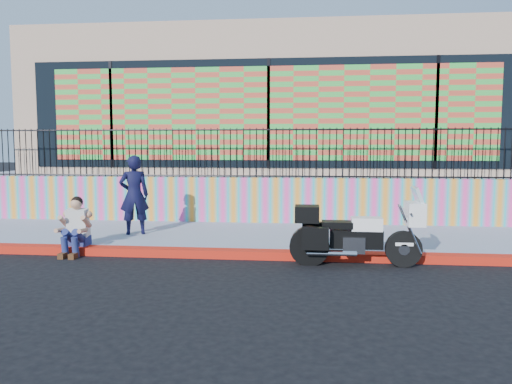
# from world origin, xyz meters

# --- Properties ---
(ground) EXTENTS (90.00, 90.00, 0.00)m
(ground) POSITION_xyz_m (0.00, 0.00, 0.00)
(ground) COLOR black
(ground) RESTS_ON ground
(red_curb) EXTENTS (16.00, 0.30, 0.15)m
(red_curb) POSITION_xyz_m (0.00, 0.00, 0.07)
(red_curb) COLOR red
(red_curb) RESTS_ON ground
(sidewalk) EXTENTS (16.00, 3.00, 0.15)m
(sidewalk) POSITION_xyz_m (0.00, 1.65, 0.07)
(sidewalk) COLOR #888EA4
(sidewalk) RESTS_ON ground
(mural_wall) EXTENTS (16.00, 0.20, 1.10)m
(mural_wall) POSITION_xyz_m (0.00, 3.25, 0.70)
(mural_wall) COLOR #FF439F
(mural_wall) RESTS_ON sidewalk
(metal_fence) EXTENTS (15.80, 0.04, 1.20)m
(metal_fence) POSITION_xyz_m (0.00, 3.25, 1.85)
(metal_fence) COLOR black
(metal_fence) RESTS_ON mural_wall
(elevated_platform) EXTENTS (16.00, 10.00, 1.25)m
(elevated_platform) POSITION_xyz_m (0.00, 8.35, 0.62)
(elevated_platform) COLOR #888EA4
(elevated_platform) RESTS_ON ground
(storefront_building) EXTENTS (14.00, 8.06, 4.00)m
(storefront_building) POSITION_xyz_m (0.00, 8.13, 3.25)
(storefront_building) COLOR tan
(storefront_building) RESTS_ON elevated_platform
(police_motorcycle) EXTENTS (2.19, 0.72, 1.36)m
(police_motorcycle) POSITION_xyz_m (1.82, -0.36, 0.57)
(police_motorcycle) COLOR black
(police_motorcycle) RESTS_ON ground
(police_officer) EXTENTS (0.72, 0.60, 1.68)m
(police_officer) POSITION_xyz_m (-2.63, 1.36, 0.99)
(police_officer) COLOR black
(police_officer) RESTS_ON sidewalk
(seated_man) EXTENTS (0.54, 0.71, 1.06)m
(seated_man) POSITION_xyz_m (-3.27, -0.09, 0.45)
(seated_man) COLOR navy
(seated_man) RESTS_ON ground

